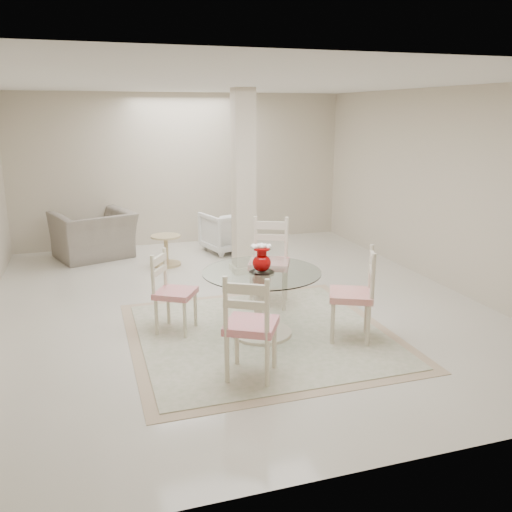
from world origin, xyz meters
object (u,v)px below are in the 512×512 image
object	(u,v)px
dining_chair_east	(358,288)
dining_chair_west	(170,286)
dining_chair_south	(249,319)
armchair_white	(227,231)
red_vase	(262,258)
dining_table	(262,303)
side_table	(166,251)
recliner_taupe	(94,235)
dining_chair_north	(270,255)
column	(243,184)

from	to	relation	value
dining_chair_east	dining_chair_west	world-z (taller)	dining_chair_east
dining_chair_east	dining_chair_south	distance (m)	1.45
dining_chair_south	armchair_white	bearing A→B (deg)	-72.61
dining_chair_west	armchair_white	bearing A→B (deg)	6.96
red_vase	dining_chair_south	bearing A→B (deg)	-114.23
dining_table	side_table	xyz separation A→B (m)	(-0.57, 3.11, -0.15)
recliner_taupe	armchair_white	xyz separation A→B (m)	(2.22, -0.23, -0.04)
dining_chair_north	side_table	bearing A→B (deg)	138.46
column	dining_table	bearing A→B (deg)	-101.83
dining_table	side_table	bearing A→B (deg)	100.43
dining_chair_south	column	bearing A→B (deg)	-75.98
column	dining_chair_east	world-z (taller)	column
column	armchair_white	size ratio (longest dim) A/B	3.50
red_vase	recliner_taupe	world-z (taller)	red_vase
dining_chair_south	armchair_white	world-z (taller)	dining_chair_south
dining_chair_north	side_table	distance (m)	2.42
armchair_white	side_table	bearing A→B (deg)	11.82
dining_chair_east	dining_table	bearing A→B (deg)	-88.12
column	dining_chair_south	xyz separation A→B (m)	(-0.92, -3.31, -0.76)
column	recliner_taupe	world-z (taller)	column
red_vase	dining_chair_east	distance (m)	1.06
dining_chair_west	dining_chair_south	distance (m)	1.44
dining_chair_west	recliner_taupe	size ratio (longest dim) A/B	0.84
dining_chair_west	red_vase	bearing A→B (deg)	-82.63
dining_chair_west	recliner_taupe	world-z (taller)	dining_chair_west
red_vase	dining_chair_west	bearing A→B (deg)	155.80
dining_chair_east	dining_chair_west	distance (m)	2.04
recliner_taupe	armchair_white	world-z (taller)	recliner_taupe
dining_chair_south	side_table	world-z (taller)	dining_chair_south
dining_table	recliner_taupe	distance (m)	4.25
red_vase	recliner_taupe	distance (m)	4.28
dining_chair_east	side_table	distance (m)	3.85
dining_chair_west	dining_chair_east	bearing A→B (deg)	-82.64
dining_chair_north	dining_chair_west	size ratio (longest dim) A/B	1.21
dining_chair_west	dining_chair_south	bearing A→B (deg)	-128.00
recliner_taupe	side_table	world-z (taller)	recliner_taupe
dining_chair_south	recliner_taupe	distance (m)	5.01
dining_chair_south	armchair_white	size ratio (longest dim) A/B	1.45
dining_chair_west	side_table	size ratio (longest dim) A/B	2.06
red_vase	dining_chair_north	distance (m)	1.05
dining_chair_south	dining_table	bearing A→B (deg)	-84.76
dining_chair_east	dining_chair_west	bearing A→B (deg)	-88.29
dining_chair_west	column	bearing A→B (deg)	-4.37
column	side_table	distance (m)	1.71
dining_table	dining_chair_south	distance (m)	1.05
column	recliner_taupe	distance (m)	2.81
dining_table	armchair_white	world-z (taller)	dining_table
dining_table	dining_chair_east	bearing A→B (deg)	-24.04
recliner_taupe	dining_chair_east	bearing A→B (deg)	101.49
red_vase	side_table	world-z (taller)	red_vase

